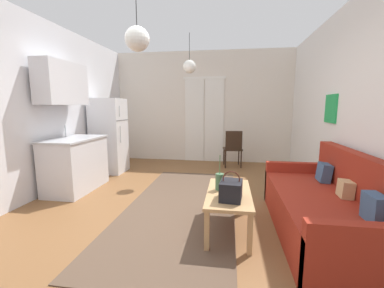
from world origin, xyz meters
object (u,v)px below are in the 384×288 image
object	(u,v)px
coffee_table	(229,197)
pendant_lamp_far	(189,67)
couch	(328,210)
pendant_lamp_near	(137,39)
bamboo_vase	(220,182)
accent_chair	(233,147)
refrigerator	(109,136)
handbag	(231,190)

from	to	relation	value
coffee_table	pendant_lamp_far	xyz separation A→B (m)	(-0.80, 2.11, 1.78)
couch	pendant_lamp_near	world-z (taller)	pendant_lamp_near
bamboo_vase	accent_chair	bearing A→B (deg)	86.39
accent_chair	pendant_lamp_far	xyz separation A→B (m)	(-0.88, -0.92, 1.69)
refrigerator	accent_chair	distance (m)	2.79
coffee_table	bamboo_vase	world-z (taller)	bamboo_vase
couch	refrigerator	distance (m)	4.28
accent_chair	pendant_lamp_near	world-z (taller)	pendant_lamp_near
couch	pendant_lamp_near	xyz separation A→B (m)	(-2.00, -0.35, 1.78)
coffee_table	bamboo_vase	size ratio (longest dim) A/B	2.48
coffee_table	pendant_lamp_far	distance (m)	2.87
handbag	refrigerator	size ratio (longest dim) A/B	0.19
bamboo_vase	refrigerator	size ratio (longest dim) A/B	0.26
coffee_table	pendant_lamp_far	bearing A→B (deg)	110.74
coffee_table	accent_chair	xyz separation A→B (m)	(0.08, 3.03, 0.09)
couch	accent_chair	bearing A→B (deg)	108.55
couch	pendant_lamp_far	xyz separation A→B (m)	(-1.88, 2.08, 1.88)
coffee_table	refrigerator	size ratio (longest dim) A/B	0.65
couch	refrigerator	world-z (taller)	refrigerator
handbag	accent_chair	distance (m)	3.26
coffee_table	handbag	bearing A→B (deg)	-84.78
accent_chair	pendant_lamp_near	xyz separation A→B (m)	(-0.99, -3.35, 1.59)
coffee_table	handbag	world-z (taller)	handbag
pendant_lamp_far	accent_chair	bearing A→B (deg)	46.47
accent_chair	bamboo_vase	bearing A→B (deg)	79.08
bamboo_vase	pendant_lamp_near	xyz separation A→B (m)	(-0.81, -0.38, 1.52)
bamboo_vase	handbag	world-z (taller)	bamboo_vase
pendant_lamp_near	accent_chair	bearing A→B (deg)	73.49
couch	pendant_lamp_far	distance (m)	3.38
coffee_table	refrigerator	xyz separation A→B (m)	(-2.57, 2.20, 0.40)
pendant_lamp_near	handbag	bearing A→B (deg)	5.77
handbag	pendant_lamp_near	size ratio (longest dim) A/B	0.36
pendant_lamp_near	couch	bearing A→B (deg)	9.90
coffee_table	handbag	xyz separation A→B (m)	(0.02, -0.22, 0.16)
couch	coffee_table	world-z (taller)	couch
accent_chair	pendant_lamp_far	distance (m)	2.12
couch	accent_chair	world-z (taller)	couch
handbag	pendant_lamp_far	distance (m)	2.96
pendant_lamp_near	coffee_table	bearing A→B (deg)	19.16
couch	handbag	size ratio (longest dim) A/B	6.70
couch	handbag	world-z (taller)	couch
couch	pendant_lamp_near	size ratio (longest dim) A/B	2.44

